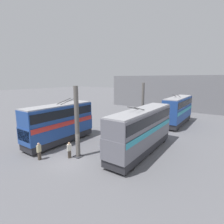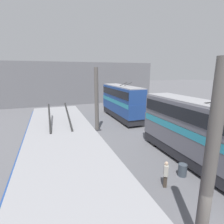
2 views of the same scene
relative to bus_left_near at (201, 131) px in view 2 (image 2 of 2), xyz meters
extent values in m
cube|color=slate|center=(28.28, 4.88, 1.66)|extent=(0.50, 36.00, 8.81)
cylinder|color=#605B56|center=(-4.86, 4.88, 0.93)|extent=(0.46, 0.46, 7.36)
cylinder|color=#605B56|center=(10.54, 4.88, 0.93)|extent=(0.46, 0.46, 7.36)
cube|color=#333338|center=(10.54, 4.88, -2.71)|extent=(0.83, 0.83, 0.08)
cylinder|color=black|center=(4.28, -1.05, -2.27)|extent=(0.95, 0.30, 0.95)
cylinder|color=black|center=(4.28, 1.05, -2.27)|extent=(0.95, 0.30, 0.95)
cube|color=#28282D|center=(-0.01, 0.00, -2.10)|extent=(11.16, 2.45, 0.76)
cube|color=slate|center=(-0.01, 0.00, -0.75)|extent=(11.38, 2.50, 1.94)
cube|color=teal|center=(-0.01, 0.00, -0.05)|extent=(11.04, 2.54, 0.55)
cube|color=slate|center=(-0.01, 0.00, 1.08)|extent=(11.27, 2.42, 1.73)
cube|color=black|center=(-0.01, 0.00, 1.17)|extent=(10.93, 2.51, 0.95)
cube|color=#9E9EA3|center=(-0.01, 0.00, 2.02)|extent=(11.16, 2.25, 0.14)
cube|color=black|center=(5.62, 0.00, -0.56)|extent=(0.12, 2.30, 1.24)
cylinder|color=#282828|center=(-1.43, 0.35, 2.38)|extent=(2.35, 0.07, 0.65)
cylinder|color=black|center=(18.28, -1.05, -2.24)|extent=(1.01, 0.30, 1.01)
cylinder|color=black|center=(18.28, 1.05, -2.24)|extent=(1.01, 0.30, 1.01)
cylinder|color=black|center=(11.00, -1.05, -2.24)|extent=(1.01, 0.30, 1.01)
cylinder|color=black|center=(11.00, 1.05, -2.24)|extent=(1.01, 0.30, 1.01)
cube|color=#28282D|center=(14.54, 0.00, -2.08)|extent=(10.07, 2.45, 0.78)
cube|color=#234793|center=(14.54, 0.00, -0.74)|extent=(10.28, 2.50, 1.91)
cube|color=teal|center=(14.54, 0.00, -0.06)|extent=(9.97, 2.54, 0.55)
cube|color=#234793|center=(14.54, 0.00, 1.11)|extent=(10.18, 2.42, 1.79)
cube|color=black|center=(14.54, 0.00, 1.20)|extent=(9.87, 2.51, 0.98)
cube|color=#9E9EA3|center=(14.54, 0.00, 2.08)|extent=(10.07, 2.25, 0.14)
cube|color=black|center=(19.62, 0.00, -0.54)|extent=(0.12, 2.30, 1.22)
cylinder|color=#282828|center=(13.25, -0.35, 2.44)|extent=(2.35, 0.07, 0.65)
cylinder|color=#282828|center=(13.25, 0.35, 2.44)|extent=(2.35, 0.07, 0.65)
cylinder|color=black|center=(-0.12, 8.71, -2.28)|extent=(0.93, 0.30, 0.93)
cylinder|color=black|center=(-0.12, 10.81, -2.28)|extent=(0.93, 0.30, 0.93)
cube|color=#234793|center=(-3.21, 9.76, -0.77)|extent=(9.38, 2.50, 1.93)
cube|color=red|center=(-3.21, 9.76, -0.08)|extent=(9.10, 2.54, 0.55)
cube|color=#234793|center=(-3.21, 9.76, 1.10)|extent=(9.29, 2.42, 1.81)
cube|color=black|center=(-3.21, 9.76, 1.19)|extent=(9.01, 2.51, 1.00)
cube|color=#9E9EA3|center=(-3.21, 9.76, 2.08)|extent=(9.20, 2.25, 0.14)
cylinder|color=#282828|center=(-2.04, 9.41, 2.44)|extent=(2.35, 0.07, 0.65)
cylinder|color=#282828|center=(-2.04, 10.11, 2.44)|extent=(2.35, 0.07, 0.65)
cube|color=#473D33|center=(-1.20, 3.80, -2.36)|extent=(0.36, 0.33, 0.78)
cube|color=beige|center=(-1.20, 3.80, -1.63)|extent=(0.48, 0.43, 0.67)
sphere|color=beige|center=(-1.20, 3.80, -1.19)|extent=(0.22, 0.22, 0.22)
cylinder|color=#424C56|center=(-0.65, 2.00, -2.33)|extent=(0.57, 0.57, 0.84)
cylinder|color=#424C56|center=(-0.65, 2.00, -2.33)|extent=(0.60, 0.60, 0.04)
camera|label=1|loc=(-16.84, -7.82, 5.30)|focal=28.00mm
camera|label=2|loc=(-8.94, 10.08, 4.14)|focal=28.00mm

